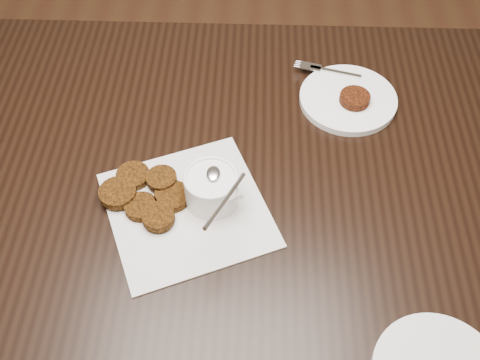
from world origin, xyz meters
name	(u,v)px	position (x,y,z in m)	size (l,w,h in m)	color
table	(199,270)	(-0.04, 0.11, 0.38)	(1.43, 0.92, 0.75)	black
napkin	(187,210)	(-0.04, 0.03, 0.75)	(0.27, 0.27, 0.00)	silver
sauce_ramekin	(211,176)	(0.01, 0.05, 0.82)	(0.13, 0.13, 0.13)	white
patty_cluster	(152,195)	(-0.10, 0.05, 0.76)	(0.21, 0.21, 0.02)	#69370D
plate_with_patty	(349,96)	(0.27, 0.32, 0.76)	(0.20, 0.20, 0.03)	white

